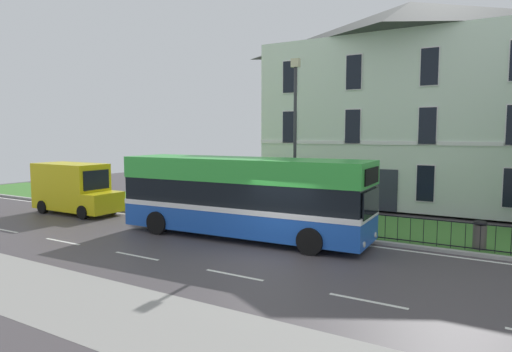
{
  "coord_description": "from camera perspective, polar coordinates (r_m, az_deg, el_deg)",
  "views": [
    {
      "loc": [
        7.11,
        -12.43,
        4.15
      ],
      "look_at": [
        -3.36,
        5.08,
        2.22
      ],
      "focal_mm": 31.13,
      "sensor_mm": 36.0,
      "label": 1
    }
  ],
  "objects": [
    {
      "name": "white_panel_van",
      "position": [
        25.21,
        -22.36,
        -1.42
      ],
      "size": [
        5.01,
        2.08,
        2.62
      ],
      "rotation": [
        0.0,
        0.0,
        0.0
      ],
      "color": "yellow",
      "rests_on": "ground_plane"
    },
    {
      "name": "single_decker_bus",
      "position": [
        17.82,
        -1.72,
        -2.56
      ],
      "size": [
        10.42,
        3.09,
        3.2
      ],
      "rotation": [
        0.0,
        0.0,
        0.05
      ],
      "color": "blue",
      "rests_on": "ground_plane"
    },
    {
      "name": "litter_bin",
      "position": [
        17.59,
        26.81,
        -6.73
      ],
      "size": [
        0.46,
        0.46,
        1.02
      ],
      "color": "#4C4742",
      "rests_on": "ground_plane"
    },
    {
      "name": "street_lamp_post",
      "position": [
        19.39,
        5.04,
        5.65
      ],
      "size": [
        0.36,
        0.24,
        7.25
      ],
      "color": "#333338",
      "rests_on": "ground_plane"
    },
    {
      "name": "iron_verge_railing",
      "position": [
        18.19,
        11.29,
        -5.89
      ],
      "size": [
        12.57,
        0.04,
        0.97
      ],
      "color": "black",
      "rests_on": "ground_plane"
    },
    {
      "name": "georgian_townhouse",
      "position": [
        28.14,
        18.87,
        8.9
      ],
      "size": [
        15.55,
        8.44,
        11.71
      ],
      "color": "silver",
      "rests_on": "ground_plane"
    },
    {
      "name": "ground_plane",
      "position": [
        15.77,
        2.94,
        -9.93
      ],
      "size": [
        60.0,
        56.0,
        0.18
      ],
      "color": "#454043"
    }
  ]
}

